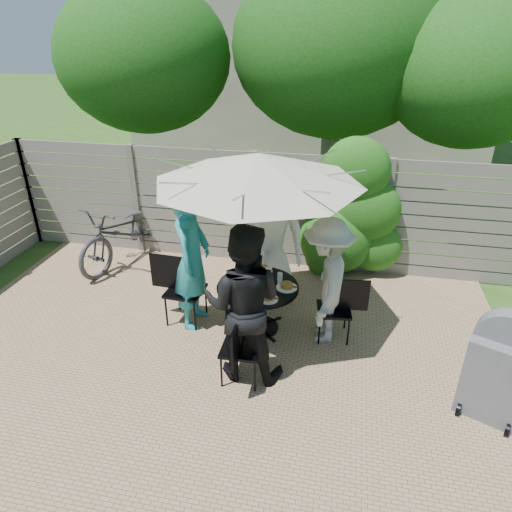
% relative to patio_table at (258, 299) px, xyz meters
% --- Properties ---
extents(backyard_envelope, '(60.00, 60.00, 5.00)m').
position_rel_patio_table_xyz_m(backyard_envelope, '(-0.34, 9.13, 2.15)').
color(backyard_envelope, '#254C17').
rests_on(backyard_envelope, ground).
extents(patio_table, '(1.02, 1.02, 0.66)m').
position_rel_patio_table_xyz_m(patio_table, '(0.00, 0.00, 0.00)').
color(patio_table, black).
rests_on(patio_table, ground).
extents(umbrella, '(2.41, 2.41, 2.30)m').
position_rel_patio_table_xyz_m(umbrella, '(-0.00, -0.00, 1.68)').
color(umbrella, silver).
rests_on(umbrella, ground).
extents(chair_back, '(0.46, 0.63, 0.84)m').
position_rel_patio_table_xyz_m(chair_back, '(-0.02, 0.96, -0.20)').
color(chair_back, black).
rests_on(chair_back, ground).
extents(person_back, '(0.95, 0.62, 1.92)m').
position_rel_patio_table_xyz_m(person_back, '(-0.01, 0.83, 0.50)').
color(person_back, white).
rests_on(person_back, ground).
extents(chair_left, '(0.70, 0.48, 0.95)m').
position_rel_patio_table_xyz_m(chair_left, '(-0.97, -0.01, -0.17)').
color(chair_left, black).
rests_on(chair_left, ground).
extents(person_left, '(0.45, 0.68, 1.85)m').
position_rel_patio_table_xyz_m(person_left, '(-0.83, -0.01, 0.47)').
color(person_left, teal).
rests_on(person_left, ground).
extents(chair_front, '(0.43, 0.64, 0.88)m').
position_rel_patio_table_xyz_m(chair_front, '(0.01, -0.96, -0.19)').
color(chair_front, black).
rests_on(chair_front, ground).
extents(person_front, '(0.90, 0.70, 1.82)m').
position_rel_patio_table_xyz_m(person_front, '(0.01, -0.83, 0.45)').
color(person_front, black).
rests_on(person_front, ground).
extents(chair_right, '(0.63, 0.45, 0.84)m').
position_rel_patio_table_xyz_m(chair_right, '(0.96, 0.02, -0.21)').
color(chair_right, black).
rests_on(chair_right, ground).
extents(person_right, '(0.61, 1.04, 1.60)m').
position_rel_patio_table_xyz_m(person_right, '(0.83, 0.01, 0.34)').
color(person_right, '#B5B3B0').
rests_on(person_right, ground).
extents(plate_back, '(0.26, 0.26, 0.06)m').
position_rel_patio_table_xyz_m(plate_back, '(-0.01, 0.36, 0.22)').
color(plate_back, white).
rests_on(plate_back, patio_table).
extents(plate_left, '(0.26, 0.26, 0.06)m').
position_rel_patio_table_xyz_m(plate_left, '(-0.36, -0.01, 0.22)').
color(plate_left, white).
rests_on(plate_left, patio_table).
extents(plate_front, '(0.26, 0.26, 0.06)m').
position_rel_patio_table_xyz_m(plate_front, '(0.01, -0.36, 0.22)').
color(plate_front, white).
rests_on(plate_front, patio_table).
extents(plate_right, '(0.26, 0.26, 0.06)m').
position_rel_patio_table_xyz_m(plate_right, '(0.36, 0.01, 0.22)').
color(plate_right, white).
rests_on(plate_right, patio_table).
extents(plate_extra, '(0.24, 0.24, 0.06)m').
position_rel_patio_table_xyz_m(plate_extra, '(0.18, -0.30, 0.22)').
color(plate_extra, white).
rests_on(plate_extra, patio_table).
extents(glass_back, '(0.07, 0.07, 0.14)m').
position_rel_patio_table_xyz_m(glass_back, '(-0.11, 0.26, 0.27)').
color(glass_back, silver).
rests_on(glass_back, patio_table).
extents(glass_left, '(0.07, 0.07, 0.14)m').
position_rel_patio_table_xyz_m(glass_left, '(-0.26, -0.11, 0.27)').
color(glass_left, silver).
rests_on(glass_left, patio_table).
extents(glass_front, '(0.07, 0.07, 0.14)m').
position_rel_patio_table_xyz_m(glass_front, '(0.11, -0.26, 0.27)').
color(glass_front, silver).
rests_on(glass_front, patio_table).
extents(glass_right, '(0.07, 0.07, 0.14)m').
position_rel_patio_table_xyz_m(glass_right, '(0.26, 0.11, 0.27)').
color(glass_right, silver).
rests_on(glass_right, patio_table).
extents(syrup_jug, '(0.09, 0.09, 0.16)m').
position_rel_patio_table_xyz_m(syrup_jug, '(-0.06, 0.05, 0.28)').
color(syrup_jug, '#59280C').
rests_on(syrup_jug, patio_table).
extents(coffee_cup, '(0.08, 0.08, 0.12)m').
position_rel_patio_table_xyz_m(coffee_cup, '(0.10, 0.22, 0.26)').
color(coffee_cup, '#C6B293').
rests_on(coffee_cup, patio_table).
extents(bicycle, '(1.19, 2.12, 1.06)m').
position_rel_patio_table_xyz_m(bicycle, '(-2.49, 1.43, 0.07)').
color(bicycle, '#333338').
rests_on(bicycle, ground).
extents(bbq_grill, '(0.71, 0.64, 1.19)m').
position_rel_patio_table_xyz_m(bbq_grill, '(2.57, -0.90, 0.08)').
color(bbq_grill, slate).
rests_on(bbq_grill, ground).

